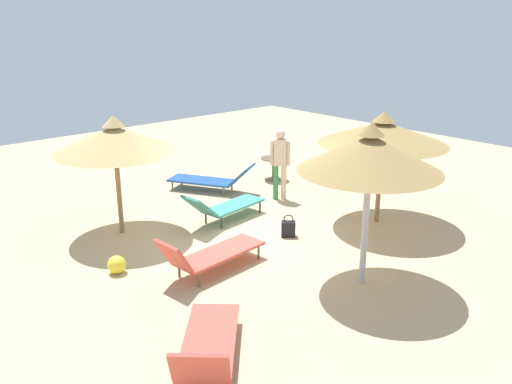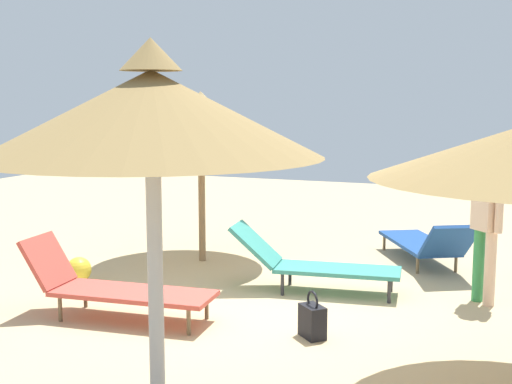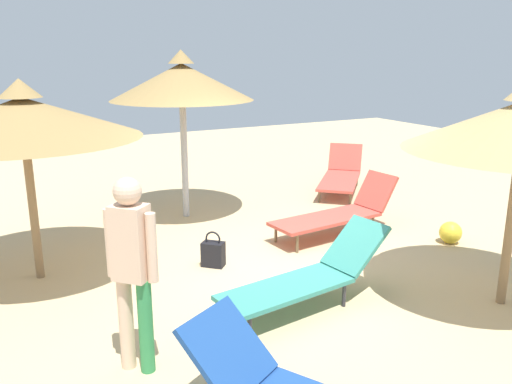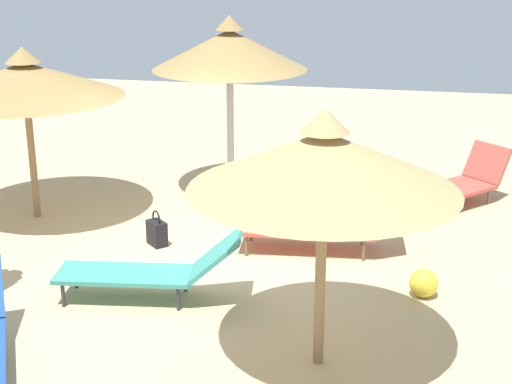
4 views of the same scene
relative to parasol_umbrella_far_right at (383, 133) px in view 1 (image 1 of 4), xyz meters
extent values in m
cube|color=tan|center=(1.15, 2.76, -2.06)|extent=(24.00, 24.00, 0.10)
cylinder|color=olive|center=(0.00, 0.00, -0.91)|extent=(0.10, 0.10, 2.21)
cone|color=#997A47|center=(0.00, 0.00, 0.00)|extent=(2.74, 2.74, 0.49)
cone|color=#997A47|center=(0.00, 0.00, 0.34)|extent=(0.49, 0.49, 0.22)
cylinder|color=olive|center=(3.21, 4.53, -0.98)|extent=(0.10, 0.10, 2.07)
cone|color=tan|center=(3.21, 4.53, 0.01)|extent=(2.46, 2.46, 0.53)
cone|color=tan|center=(3.21, 4.53, 0.37)|extent=(0.44, 0.44, 0.22)
cylinder|color=#B2B2B7|center=(-1.55, 2.55, -0.84)|extent=(0.11, 0.11, 2.34)
cone|color=#997A47|center=(-1.55, 2.55, 0.27)|extent=(2.35, 2.35, 0.59)
cone|color=#997A47|center=(-1.55, 2.55, 0.67)|extent=(0.42, 0.42, 0.22)
cube|color=#1E478C|center=(4.40, 1.56, -1.74)|extent=(1.83, 1.41, 0.05)
cylinder|color=brown|center=(4.90, 2.15, -1.89)|extent=(0.04, 0.04, 0.24)
cylinder|color=brown|center=(5.17, 1.67, -1.89)|extent=(0.04, 0.04, 0.24)
cylinder|color=brown|center=(3.63, 1.45, -1.89)|extent=(0.04, 0.04, 0.24)
cylinder|color=brown|center=(3.89, 0.97, -1.89)|extent=(0.04, 0.04, 0.24)
cube|color=#1E478C|center=(3.42, 1.02, -1.48)|extent=(0.79, 0.83, 0.52)
cube|color=#CC4C3F|center=(0.50, 4.03, -1.71)|extent=(0.78, 1.82, 0.05)
cylinder|color=brown|center=(0.83, 3.31, -1.87)|extent=(0.04, 0.04, 0.28)
cylinder|color=brown|center=(0.31, 3.26, -1.87)|extent=(0.04, 0.04, 0.28)
cylinder|color=brown|center=(0.69, 4.79, -1.87)|extent=(0.04, 0.04, 0.28)
cylinder|color=brown|center=(0.17, 4.74, -1.87)|extent=(0.04, 0.04, 0.28)
cube|color=#CC4C3F|center=(0.40, 5.07, -1.42)|extent=(0.65, 0.42, 0.55)
cube|color=teal|center=(2.29, 2.23, -1.71)|extent=(0.77, 1.59, 0.05)
cylinder|color=#2D2D33|center=(2.62, 1.63, -1.87)|extent=(0.04, 0.04, 0.27)
cylinder|color=#2D2D33|center=(2.14, 1.57, -1.87)|extent=(0.04, 0.04, 0.27)
cylinder|color=#2D2D33|center=(2.45, 2.90, -1.87)|extent=(0.04, 0.04, 0.27)
cylinder|color=#2D2D33|center=(1.97, 2.84, -1.87)|extent=(0.04, 0.04, 0.27)
cube|color=teal|center=(2.15, 3.26, -1.45)|extent=(0.64, 0.65, 0.52)
cube|color=#CC4C3F|center=(-1.51, 5.79, -1.75)|extent=(1.77, 1.72, 0.05)
cylinder|color=brown|center=(-0.77, 5.49, -1.89)|extent=(0.04, 0.04, 0.24)
cylinder|color=brown|center=(-1.16, 5.06, -1.89)|extent=(0.04, 0.04, 0.24)
cube|color=#CC4C3F|center=(-2.25, 6.48, -1.46)|extent=(0.69, 0.71, 0.56)
cylinder|color=#338C4C|center=(2.61, 0.61, -1.57)|extent=(0.13, 0.13, 0.88)
cylinder|color=beige|center=(2.47, 0.47, -1.57)|extent=(0.13, 0.13, 0.88)
cube|color=beige|center=(2.54, 0.54, -0.81)|extent=(0.37, 0.36, 0.66)
sphere|color=beige|center=(2.54, 0.54, -0.36)|extent=(0.24, 0.24, 0.24)
cylinder|color=beige|center=(2.68, 0.68, -0.83)|extent=(0.09, 0.09, 0.60)
cylinder|color=beige|center=(2.40, 0.40, -0.83)|extent=(0.09, 0.09, 0.60)
cube|color=black|center=(0.71, 2.07, -1.85)|extent=(0.33, 0.33, 0.33)
torus|color=black|center=(0.71, 2.07, -1.63)|extent=(0.16, 0.17, 0.21)
cylinder|color=brown|center=(3.86, -0.48, -1.40)|extent=(0.68, 0.68, 0.02)
cylinder|color=brown|center=(3.86, -0.48, -1.71)|extent=(0.05, 0.05, 0.60)
cylinder|color=brown|center=(3.86, -0.48, -2.00)|extent=(0.47, 0.47, 0.02)
sphere|color=yellow|center=(1.56, 5.53, -1.85)|extent=(0.33, 0.33, 0.33)
camera|label=1|loc=(-6.55, 9.47, 2.38)|focal=37.86mm
camera|label=2|loc=(-5.51, 0.22, 0.37)|focal=46.89mm
camera|label=3|loc=(6.72, -0.49, 0.75)|focal=36.95mm
camera|label=4|loc=(9.68, 5.24, 1.89)|focal=53.75mm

